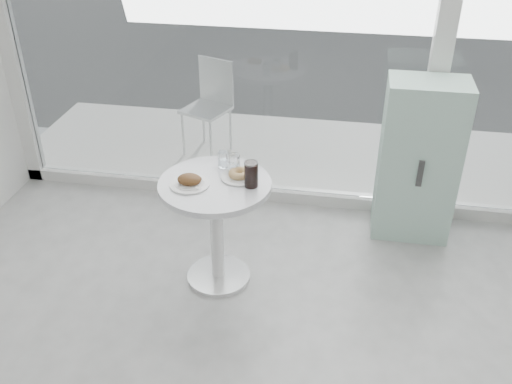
% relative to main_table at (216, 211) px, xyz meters
% --- Properties ---
extents(room_shell, '(6.00, 6.00, 6.00)m').
position_rel_main_table_xyz_m(room_shell, '(0.50, -2.46, 1.36)').
color(room_shell, white).
rests_on(room_shell, ground).
extents(main_table, '(0.72, 0.72, 0.77)m').
position_rel_main_table_xyz_m(main_table, '(0.00, 0.00, 0.00)').
color(main_table, silver).
rests_on(main_table, ground).
extents(patio_deck, '(5.60, 1.60, 0.05)m').
position_rel_main_table_xyz_m(patio_deck, '(0.50, 1.90, -0.53)').
color(patio_deck, silver).
rests_on(patio_deck, ground).
extents(mint_cabinet, '(0.56, 0.40, 1.22)m').
position_rel_main_table_xyz_m(mint_cabinet, '(1.33, 0.83, 0.06)').
color(mint_cabinet, '#A2CFBB').
rests_on(mint_cabinet, ground).
extents(patio_chair, '(0.49, 0.49, 0.87)m').
position_rel_main_table_xyz_m(patio_chair, '(-0.49, 1.83, -0.00)').
color(patio_chair, silver).
rests_on(patio_chair, patio_deck).
extents(plate_fritter, '(0.25, 0.25, 0.07)m').
position_rel_main_table_xyz_m(plate_fritter, '(-0.14, -0.06, 0.25)').
color(plate_fritter, silver).
rests_on(plate_fritter, main_table).
extents(plate_donut, '(0.24, 0.24, 0.06)m').
position_rel_main_table_xyz_m(plate_donut, '(0.14, 0.08, 0.24)').
color(plate_donut, silver).
rests_on(plate_donut, main_table).
extents(water_tumbler_a, '(0.07, 0.07, 0.11)m').
position_rel_main_table_xyz_m(water_tumbler_a, '(0.01, 0.20, 0.27)').
color(water_tumbler_a, white).
rests_on(water_tumbler_a, main_table).
extents(water_tumbler_b, '(0.08, 0.08, 0.13)m').
position_rel_main_table_xyz_m(water_tumbler_b, '(0.09, 0.14, 0.28)').
color(water_tumbler_b, white).
rests_on(water_tumbler_b, main_table).
extents(cola_glass, '(0.09, 0.09, 0.17)m').
position_rel_main_table_xyz_m(cola_glass, '(0.24, -0.00, 0.30)').
color(cola_glass, white).
rests_on(cola_glass, main_table).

